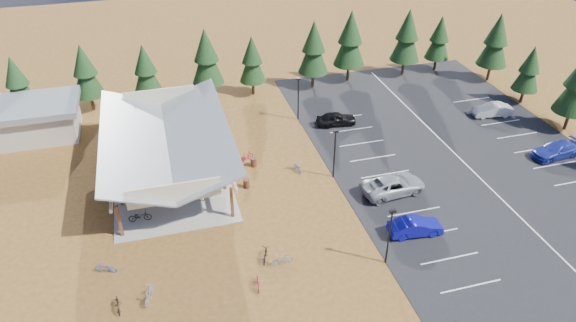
{
  "coord_description": "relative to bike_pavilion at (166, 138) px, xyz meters",
  "views": [
    {
      "loc": [
        -10.0,
        -35.87,
        28.35
      ],
      "look_at": [
        0.74,
        2.93,
        1.97
      ],
      "focal_mm": 32.0,
      "sensor_mm": 36.0,
      "label": 1
    }
  ],
  "objects": [
    {
      "name": "ground",
      "position": [
        10.0,
        -7.0,
        -3.82
      ],
      "size": [
        140.0,
        140.0,
        0.0
      ],
      "primitive_type": "plane",
      "color": "brown",
      "rests_on": "ground"
    },
    {
      "name": "asphalt_lot",
      "position": [
        28.5,
        -4.0,
        -3.8
      ],
      "size": [
        27.0,
        44.0,
        0.04
      ],
      "primitive_type": "cube",
      "color": "black",
      "rests_on": "ground"
    },
    {
      "name": "concrete_pad",
      "position": [
        0.0,
        0.0,
        -3.77
      ],
      "size": [
        10.6,
        18.6,
        0.1
      ],
      "primitive_type": "cube",
      "color": "gray",
      "rests_on": "ground"
    },
    {
      "name": "bike_pavilion",
      "position": [
        0.0,
        0.0,
        0.0
      ],
      "size": [
        11.65,
        19.4,
        4.97
      ],
      "color": "#512817",
      "rests_on": "concrete_pad"
    },
    {
      "name": "outbuilding",
      "position": [
        -14.0,
        11.0,
        -1.8
      ],
      "size": [
        11.0,
        7.0,
        3.9
      ],
      "color": "#ADA593",
      "rests_on": "ground"
    },
    {
      "name": "lamp_post_0",
      "position": [
        15.0,
        -17.0,
        -0.85
      ],
      "size": [
        0.5,
        0.25,
        5.14
      ],
      "color": "black",
      "rests_on": "ground"
    },
    {
      "name": "lamp_post_1",
      "position": [
        15.0,
        -5.0,
        -0.85
      ],
      "size": [
        0.5,
        0.25,
        5.14
      ],
      "color": "black",
      "rests_on": "ground"
    },
    {
      "name": "lamp_post_2",
      "position": [
        15.0,
        7.0,
        -0.85
      ],
      "size": [
        0.5,
        0.25,
        5.14
      ],
      "color": "black",
      "rests_on": "ground"
    },
    {
      "name": "trash_bin_0",
      "position": [
        6.61,
        -4.47,
        -3.37
      ],
      "size": [
        0.6,
        0.6,
        0.9
      ],
      "primitive_type": "cylinder",
      "color": "#4B291A",
      "rests_on": "ground"
    },
    {
      "name": "trash_bin_1",
      "position": [
        8.02,
        -1.12,
        -3.37
      ],
      "size": [
        0.6,
        0.6,
        0.9
      ],
      "primitive_type": "cylinder",
      "color": "#4B291A",
      "rests_on": "ground"
    },
    {
      "name": "pine_0",
      "position": [
        -14.97,
        15.38,
        0.84
      ],
      "size": [
        3.28,
        3.28,
        7.64
      ],
      "color": "#382314",
      "rests_on": "ground"
    },
    {
      "name": "pine_1",
      "position": [
        -7.77,
        15.74,
        1.15
      ],
      "size": [
        3.49,
        3.49,
        8.14
      ],
      "color": "#382314",
      "rests_on": "ground"
    },
    {
      "name": "pine_2",
      "position": [
        -1.13,
        14.83,
        0.94
      ],
      "size": [
        3.35,
        3.35,
        7.81
      ],
      "color": "#382314",
      "rests_on": "ground"
    },
    {
      "name": "pine_3",
      "position": [
        6.01,
        15.09,
        1.63
      ],
      "size": [
        3.84,
        3.84,
        8.94
      ],
      "color": "#382314",
      "rests_on": "ground"
    },
    {
      "name": "pine_4",
      "position": [
        11.47,
        14.88,
        0.79
      ],
      "size": [
        3.24,
        3.24,
        7.55
      ],
      "color": "#382314",
      "rests_on": "ground"
    },
    {
      "name": "pine_5",
      "position": [
        19.28,
        14.83,
        1.52
      ],
      "size": [
        3.76,
        3.76,
        8.76
      ],
      "color": "#382314",
      "rests_on": "ground"
    },
    {
      "name": "pine_6",
      "position": [
        24.38,
        15.57,
        1.91
      ],
      "size": [
        4.03,
        4.03,
        9.38
      ],
      "color": "#382314",
      "rests_on": "ground"
    },
    {
      "name": "pine_7",
      "position": [
        32.19,
        15.31,
        1.68
      ],
      "size": [
        3.87,
        3.87,
        9.01
      ],
      "color": "#382314",
      "rests_on": "ground"
    },
    {
      "name": "pine_8",
      "position": [
        37.09,
        15.45,
        0.85
      ],
      "size": [
        3.29,
        3.29,
        7.66
      ],
      "color": "#382314",
      "rests_on": "ground"
    },
    {
      "name": "pine_12",
      "position": [
        42.47,
        3.88,
        0.57
      ],
      "size": [
        3.09,
        3.09,
        7.2
      ],
      "color": "#382314",
      "rests_on": "ground"
    },
    {
      "name": "pine_13",
      "position": [
        42.38,
        10.77,
        1.66
      ],
      "size": [
        3.85,
        3.85,
        8.98
      ],
      "color": "#382314",
      "rests_on": "ground"
    },
    {
      "name": "bike_0",
      "position": [
        -3.11,
        -6.94,
        -3.22
      ],
      "size": [
        1.96,
        0.8,
        1.01
      ],
      "primitive_type": "imported",
      "rotation": [
        0.0,
        0.0,
        1.5
      ],
      "color": "black",
      "rests_on": "concrete_pad"
    },
    {
      "name": "bike_1",
      "position": [
        -2.43,
        -3.96,
        -3.19
      ],
      "size": [
        1.81,
        0.69,
        1.06
      ],
      "primitive_type": "imported",
      "rotation": [
        0.0,
        0.0,
        1.46
      ],
      "color": "gray",
      "rests_on": "concrete_pad"
    },
    {
      "name": "bike_2",
      "position": [
        -3.08,
        0.77,
        -3.33
      ],
      "size": [
        1.6,
        0.89,
        0.79
      ],
      "primitive_type": "imported",
      "rotation": [
        0.0,
        0.0,
        1.82
      ],
      "color": "navy",
      "rests_on": "concrete_pad"
    },
    {
      "name": "bike_3",
      "position": [
        -0.9,
        7.8,
        -3.17
      ],
      "size": [
        1.91,
        1.08,
        1.11
      ],
      "primitive_type": "imported",
      "rotation": [
        0.0,
        0.0,
        1.24
      ],
      "color": "#9F391E",
      "rests_on": "concrete_pad"
    },
    {
      "name": "bike_4",
      "position": [
        1.79,
        -5.4,
        -3.29
      ],
      "size": [
        1.76,
        1.11,
        0.87
      ],
      "primitive_type": "imported",
      "rotation": [
        0.0,
        0.0,
        1.23
      ],
      "color": "black",
      "rests_on": "concrete_pad"
    },
    {
      "name": "bike_5",
      "position": [
        3.33,
        -0.61,
        -3.22
      ],
      "size": [
        1.7,
        0.64,
        1.0
      ],
      "primitive_type": "imported",
      "rotation": [
        0.0,
        0.0,
        1.68
      ],
      "color": "gray",
      "rests_on": "concrete_pad"
    },
    {
      "name": "bike_6",
      "position": [
        1.58,
        2.27,
        -3.3
      ],
      "size": [
        1.66,
        0.68,
        0.85
      ],
      "primitive_type": "imported",
      "rotation": [
        0.0,
        0.0,
        1.64
      ],
      "color": "#204193",
      "rests_on": "concrete_pad"
    },
    {
      "name": "bike_7",
      "position": [
        1.34,
        7.02,
        -3.21
      ],
      "size": [
        1.77,
        0.96,
        1.02
      ],
      "primitive_type": "imported",
      "rotation": [
        0.0,
        0.0,
        1.87
      ],
      "color": "#9D3724",
      "rests_on": "concrete_pad"
    },
    {
      "name": "bike_8",
      "position": [
        -4.91,
        -16.23,
        -3.37
      ],
      "size": [
        0.8,
        1.8,
        0.92
      ],
      "primitive_type": "imported",
      "rotation": [
        0.0,
        0.0,
        0.11
      ],
      "color": "black",
      "rests_on": "ground"
    },
    {
      "name": "bike_9",
      "position": [
        -2.76,
        -15.93,
        -3.27
      ],
      "size": [
        1.17,
        1.91,
        1.11
      ],
      "primitive_type": "imported",
      "rotation": [
        0.0,
        0.0,
        2.76
      ],
      "color": "gray",
      "rests_on": "ground"
    },
    {
      "name": "bike_10",
      "position": [
        -5.81,
        -12.35,
        -3.39
      ],
      "size": [
        1.76,
        1.09,
        0.87
      ],
      "primitive_type": "imported",
      "rotation": [
        0.0,
        0.0,
        4.38
      ],
      "color": "#224D9E",
      "rests_on": "ground"
    },
    {
      "name": "bike_11",
      "position": [
        4.93,
        -16.87,
        -3.36
      ],
      "size": [
        0.62,
        1.6,
        0.94
      ],
      "primitive_type": "imported",
      "rotation": [
        0.0,
        0.0,
        -0.12
      ],
      "color": "#9E1F3C",
      "rests_on": "ground"
    },
    {
      "name": "bike_12",
      "position": [
        6.08,
        -14.2,
        -3.35
      ],
      "size": [
        1.19,
        1.9,
        0.94
      ],
      "primitive_type": "imported",
      "rotation": [
        0.0,
        0.0,
        2.8
      ],
      "color": "black",
      "rests_on": "ground"
    },
    {
      "name": "bike_13",
      "position": [
        7.21,
        -15.1,
        -3.31
      ],
      "size": [
        1.72,
        0.49,
        1.03
      ],
      "primitive_type": "imported",
      "rotation": [
        0.0,
        0.0,
        4.72
      ],
      "color": "gray",
      "rests_on": "ground"
    },
    {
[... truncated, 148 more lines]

